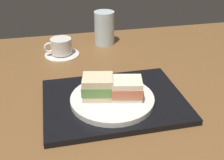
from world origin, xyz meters
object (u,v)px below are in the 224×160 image
sandwich_far (127,88)px  coffee_cup (61,48)px  drinking_glass (103,28)px  sandwich_plate (112,99)px  sandwich_near (98,87)px

sandwich_far → coffee_cup: 40.09cm
coffee_cup → drinking_glass: 19.36cm
sandwich_far → drinking_glass: size_ratio=0.70×
sandwich_plate → drinking_glass: size_ratio=1.70×
sandwich_plate → coffee_cup: 38.00cm
coffee_cup → drinking_glass: bearing=24.2°
sandwich_far → drinking_glass: drinking_glass is taller
sandwich_near → drinking_glass: size_ratio=0.72×
coffee_cup → sandwich_far: bearing=-68.5°
sandwich_far → sandwich_near: bearing=166.7°
coffee_cup → drinking_glass: (17.34, 7.81, 3.63)cm
sandwich_plate → sandwich_near: (-3.62, 0.86, 3.70)cm
sandwich_near → coffee_cup: sandwich_near is taller
sandwich_near → drinking_glass: 44.42cm
sandwich_far → coffee_cup: bearing=111.5°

